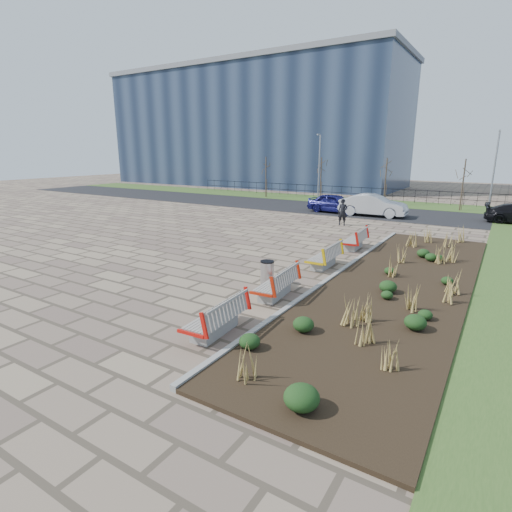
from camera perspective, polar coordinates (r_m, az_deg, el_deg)
The scene contains 21 objects.
ground at distance 13.60m, azimuth -12.21°, elevation -5.56°, with size 120.00×120.00×0.00m, color #83715A.
planting_bed at distance 15.03m, azimuth 19.83°, elevation -3.94°, with size 4.50×18.00×0.10m, color black.
planting_curb at distance 15.63m, azimuth 11.50°, elevation -2.54°, with size 0.16×18.00×0.15m, color gray.
grass_verge_far at distance 38.40m, azimuth 18.32°, elevation 7.16°, with size 80.00×5.00×0.04m, color #33511E.
road at distance 32.66m, azimuth 15.72°, elevation 6.10°, with size 80.00×7.00×0.02m, color black.
bench_a at distance 10.55m, azimuth -5.95°, elevation -8.48°, with size 0.90×2.10×1.00m, color red, non-canonical shape.
bench_b at distance 13.05m, azimuth 2.71°, elevation -3.77°, with size 0.90×2.10×1.00m, color red, non-canonical shape.
bench_c at distance 16.57m, azimuth 9.62°, elevation 0.08°, with size 0.90×2.10×1.00m, color gold, non-canonical shape.
bench_d at distance 20.03m, azimuth 13.79°, elevation 2.42°, with size 0.90×2.10×1.00m, color #B4110C, non-canonical shape.
litter_bin at distance 14.25m, azimuth 1.61°, elevation -2.45°, with size 0.48×0.48×0.85m, color #B2B2B7.
pedestrian at distance 26.21m, azimuth 12.27°, elevation 6.14°, with size 0.62×0.41×1.69m, color black.
car_blue at distance 31.50m, azimuth 11.20°, elevation 7.40°, with size 1.69×4.20×1.43m, color #131456.
car_silver at distance 30.49m, azimuth 16.39°, elevation 6.98°, with size 1.67×4.78×1.58m, color #AAADB2.
tree_a at distance 41.37m, azimuth 1.42°, elevation 11.21°, with size 1.40×1.40×4.00m, color #4C3D2D, non-canonical shape.
tree_b at distance 38.67m, azimuth 9.23°, elevation 10.77°, with size 1.40×1.40×4.00m, color #4C3D2D, non-canonical shape.
tree_c at distance 36.76m, azimuth 18.00°, elevation 10.05°, with size 1.40×1.40×4.00m, color #4C3D2D, non-canonical shape.
tree_d at distance 35.76m, azimuth 27.43°, elevation 9.00°, with size 1.40×1.40×4.00m, color #4C3D2D, non-canonical shape.
lamp_west at distance 38.16m, azimuth 8.99°, elevation 12.23°, with size 0.24×0.60×6.00m, color gray, non-canonical shape.
lamp_east at distance 35.09m, azimuth 30.83°, elevation 10.15°, with size 0.24×0.60×6.00m, color gray, non-canonical shape.
railing_fence at distance 39.78m, azimuth 18.93°, elevation 8.25°, with size 44.00×0.10×1.20m, color black, non-canonical shape.
building_glass at distance 58.10m, azimuth -0.33°, elevation 17.64°, with size 40.00×14.00×15.00m, color #192338.
Camera 1 is at (9.02, -9.04, 4.66)m, focal length 28.00 mm.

